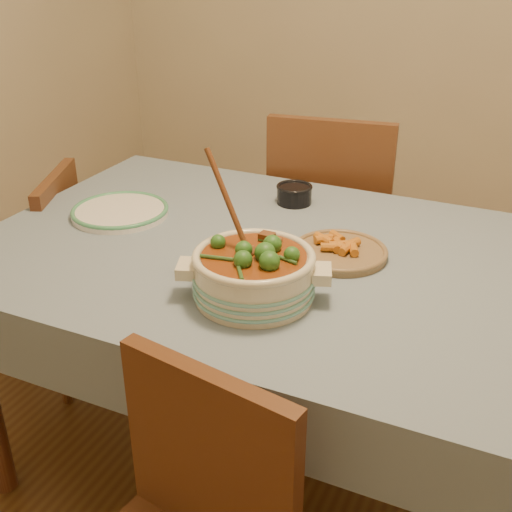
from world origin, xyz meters
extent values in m
plane|color=#4E2E16|center=(0.00, 0.00, 0.00)|extent=(4.50, 4.50, 0.00)
cube|color=brown|center=(0.00, 0.00, 0.72)|extent=(1.60, 1.00, 0.05)
cube|color=slate|center=(0.00, 0.00, 0.75)|extent=(1.68, 1.08, 0.01)
cylinder|color=brown|center=(-0.73, 0.43, 0.35)|extent=(0.07, 0.07, 0.70)
cylinder|color=beige|center=(0.03, -0.25, 0.81)|extent=(0.35, 0.35, 0.11)
torus|color=beige|center=(0.03, -0.25, 0.86)|extent=(0.28, 0.28, 0.02)
cube|color=beige|center=(0.17, -0.19, 0.83)|extent=(0.07, 0.08, 0.03)
cube|color=beige|center=(-0.12, -0.30, 0.83)|extent=(0.07, 0.08, 0.03)
cylinder|color=maroon|center=(0.03, -0.25, 0.86)|extent=(0.24, 0.24, 0.02)
cylinder|color=white|center=(-0.55, 0.03, 0.77)|extent=(0.35, 0.35, 0.02)
torus|color=#469A6B|center=(-0.55, 0.03, 0.77)|extent=(0.29, 0.29, 0.01)
cylinder|color=black|center=(-0.11, 0.34, 0.78)|extent=(0.14, 0.14, 0.05)
torus|color=black|center=(-0.11, 0.34, 0.81)|extent=(0.11, 0.11, 0.01)
cylinder|color=black|center=(-0.11, 0.34, 0.80)|extent=(0.09, 0.09, 0.01)
cylinder|color=#886B4B|center=(0.14, 0.04, 0.76)|extent=(0.31, 0.31, 0.02)
torus|color=#886B4B|center=(0.14, 0.04, 0.77)|extent=(0.25, 0.25, 0.01)
cube|color=brown|center=(-0.12, 0.83, 0.48)|extent=(0.51, 0.51, 0.04)
cube|color=brown|center=(-0.09, 0.63, 0.72)|extent=(0.45, 0.11, 0.48)
cylinder|color=brown|center=(0.04, 1.05, 0.24)|extent=(0.04, 0.04, 0.48)
cylinder|color=brown|center=(-0.34, 0.99, 0.24)|extent=(0.04, 0.04, 0.48)
cylinder|color=brown|center=(0.10, 0.67, 0.24)|extent=(0.04, 0.04, 0.48)
cylinder|color=brown|center=(-0.28, 0.61, 0.24)|extent=(0.04, 0.04, 0.48)
cube|color=brown|center=(0.11, -0.63, 0.62)|extent=(0.39, 0.10, 0.42)
cube|color=brown|center=(-1.03, 0.05, 0.40)|extent=(0.49, 0.49, 0.04)
cube|color=brown|center=(-0.87, 0.12, 0.60)|extent=(0.18, 0.36, 0.40)
cylinder|color=brown|center=(-1.24, 0.14, 0.20)|extent=(0.04, 0.04, 0.40)
cylinder|color=brown|center=(-0.94, 0.26, 0.20)|extent=(0.04, 0.04, 0.40)
cylinder|color=brown|center=(-0.82, -0.03, 0.20)|extent=(0.04, 0.04, 0.40)
camera|label=1|loc=(0.57, -1.42, 1.52)|focal=45.00mm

